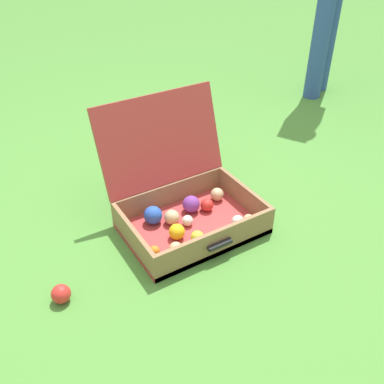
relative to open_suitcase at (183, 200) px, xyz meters
name	(u,v)px	position (x,y,z in m)	size (l,w,h in m)	color
ground_plane	(176,226)	(-0.04, -0.02, -0.11)	(16.00, 16.00, 0.00)	#4C8C38
open_suitcase	(183,200)	(0.00, 0.00, 0.00)	(0.58, 0.56, 0.52)	#B23838
stray_ball_on_grass	(61,294)	(-0.61, -0.17, -0.08)	(0.07, 0.07, 0.07)	red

